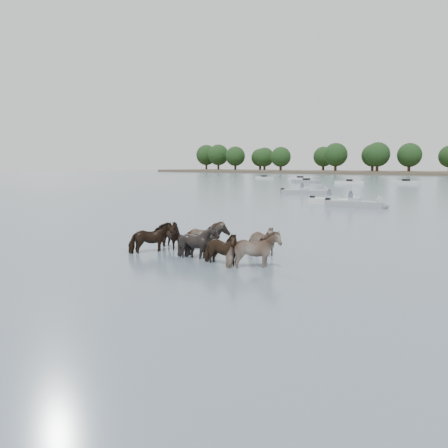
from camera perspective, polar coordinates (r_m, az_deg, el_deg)
The scene contains 7 objects.
ground at distance 16.67m, azimuth 0.31°, elevation -4.37°, with size 400.00×400.00×0.00m, color slate.
shoreline at distance 181.43m, azimuth 13.23°, elevation 6.11°, with size 160.00×30.00×1.00m, color #4C4233.
pony_herd at distance 17.18m, azimuth -2.15°, elevation -2.40°, with size 6.54×3.48×1.47m.
motorboat_a at distance 40.74m, azimuth 13.93°, elevation 2.60°, with size 4.58×1.80×1.92m.
motorboat_b at distance 38.62m, azimuth 16.57°, elevation 2.27°, with size 5.17×2.32×1.92m.
motorboat_f at distance 54.43m, azimuth 10.56°, elevation 3.79°, with size 5.84×3.59×1.92m.
treeline at distance 184.25m, azimuth 12.02°, elevation 8.09°, with size 148.56×22.34×12.49m.
Camera 1 is at (10.30, -12.67, 3.34)m, focal length 37.97 mm.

